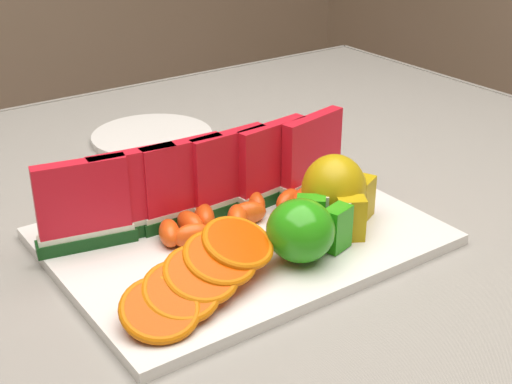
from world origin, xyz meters
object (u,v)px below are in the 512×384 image
(pear_cluster, at_px, (337,192))
(apple_cluster, at_px, (305,229))
(platter, at_px, (241,236))
(side_plate, at_px, (152,137))

(pear_cluster, bearing_deg, apple_cluster, -153.03)
(pear_cluster, bearing_deg, platter, 156.28)
(apple_cluster, distance_m, pear_cluster, 0.09)
(platter, bearing_deg, apple_cluster, -74.44)
(pear_cluster, relative_size, side_plate, 0.49)
(platter, relative_size, side_plate, 1.99)
(pear_cluster, bearing_deg, side_plate, 95.33)
(platter, relative_size, apple_cluster, 3.77)
(apple_cluster, bearing_deg, pear_cluster, 26.97)
(platter, relative_size, pear_cluster, 4.07)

